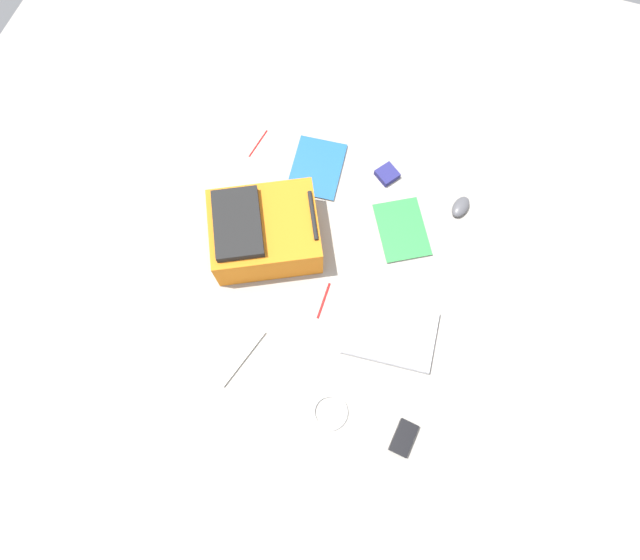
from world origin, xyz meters
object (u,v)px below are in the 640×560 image
at_px(book_red, 317,168).
at_px(earbud_pouch, 387,174).
at_px(pen_blue, 324,300).
at_px(book_manual, 402,230).
at_px(computer_mouse, 461,207).
at_px(pen_black, 258,143).
at_px(power_brick, 404,438).
at_px(backpack, 264,232).
at_px(book_blue, 228,347).
at_px(cable_coil, 330,412).
at_px(laptop, 391,333).

bearing_deg(book_red, earbud_pouch, 11.40).
bearing_deg(pen_blue, book_manual, 61.57).
bearing_deg(computer_mouse, pen_black, -167.31).
height_order(book_red, power_brick, power_brick).
xyz_separation_m(backpack, power_brick, (0.72, -0.56, -0.08)).
xyz_separation_m(pen_black, earbud_pouch, (0.57, 0.02, 0.01)).
bearing_deg(book_blue, book_manual, 53.77).
bearing_deg(book_manual, cable_coil, -94.12).
bearing_deg(computer_mouse, laptop, -87.43).
height_order(laptop, pen_black, laptop).
xyz_separation_m(cable_coil, power_brick, (0.27, -0.00, 0.01)).
distance_m(power_brick, pen_black, 1.34).
height_order(backpack, book_red, backpack).
xyz_separation_m(laptop, pen_black, (-0.77, 0.63, -0.01)).
bearing_deg(pen_blue, power_brick, -42.79).
xyz_separation_m(laptop, book_red, (-0.49, 0.59, -0.01)).
xyz_separation_m(computer_mouse, pen_black, (-0.90, 0.03, -0.02)).
bearing_deg(computer_mouse, earbud_pouch, -174.59).
bearing_deg(book_manual, earbud_pouch, 119.50).
height_order(book_red, book_manual, book_manual).
bearing_deg(pen_blue, backpack, 151.32).
height_order(book_blue, earbud_pouch, earbud_pouch).
relative_size(pen_black, pen_blue, 1.00).
bearing_deg(power_brick, cable_coil, 179.35).
bearing_deg(pen_blue, book_red, 111.04).
relative_size(book_manual, computer_mouse, 3.14).
xyz_separation_m(book_red, cable_coil, (0.36, -0.94, 0.00)).
xyz_separation_m(pen_blue, earbud_pouch, (0.08, 0.60, 0.01)).
bearing_deg(backpack, power_brick, -37.59).
bearing_deg(laptop, cable_coil, -110.37).
bearing_deg(computer_mouse, book_manual, -125.22).
relative_size(book_manual, pen_blue, 2.14).
bearing_deg(pen_blue, book_blue, -134.65).
xyz_separation_m(book_red, pen_blue, (0.21, -0.54, -0.00)).
height_order(backpack, pen_black, backpack).
xyz_separation_m(laptop, computer_mouse, (0.13, 0.59, 0.00)).
distance_m(cable_coil, power_brick, 0.28).
bearing_deg(earbud_pouch, book_blue, -112.22).
bearing_deg(cable_coil, book_blue, 166.39).
relative_size(backpack, book_blue, 1.77).
distance_m(book_red, earbud_pouch, 0.30).
distance_m(backpack, pen_blue, 0.35).
xyz_separation_m(computer_mouse, earbud_pouch, (-0.33, 0.05, -0.00)).
relative_size(backpack, pen_black, 3.43).
bearing_deg(pen_black, book_manual, -16.04).
bearing_deg(computer_mouse, book_blue, -114.84).
distance_m(book_manual, power_brick, 0.81).
distance_m(computer_mouse, cable_coil, 0.98).
distance_m(book_manual, pen_blue, 0.43).
relative_size(laptop, book_red, 1.21).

